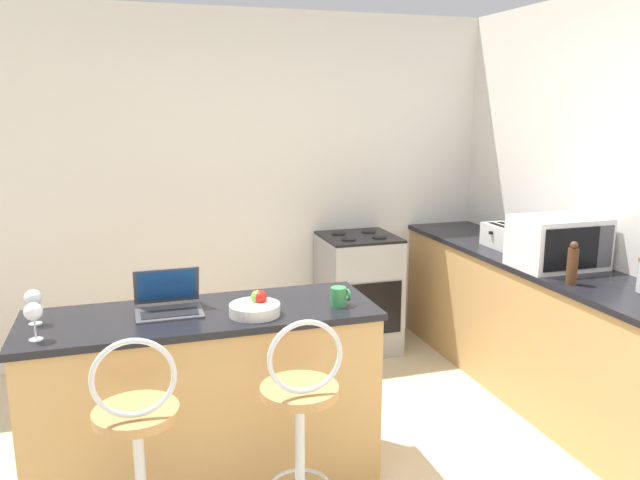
{
  "coord_description": "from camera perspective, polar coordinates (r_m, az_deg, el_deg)",
  "views": [
    {
      "loc": [
        -0.91,
        -2.28,
        1.91
      ],
      "look_at": [
        0.31,
        1.62,
        1.02
      ],
      "focal_mm": 35.0,
      "sensor_mm": 36.0,
      "label": 1
    }
  ],
  "objects": [
    {
      "name": "wall_back",
      "position": [
        4.85,
        -6.49,
        5.0
      ],
      "size": [
        12.0,
        0.06,
        2.6
      ],
      "color": "silver",
      "rests_on": "ground_plane"
    },
    {
      "name": "breakfast_bar",
      "position": [
        3.29,
        -10.37,
        -14.06
      ],
      "size": [
        1.71,
        0.59,
        0.92
      ],
      "color": "tan",
      "rests_on": "ground_plane"
    },
    {
      "name": "counter_right",
      "position": [
        4.37,
        19.71,
        -7.83
      ],
      "size": [
        0.58,
        2.94,
        0.92
      ],
      "color": "tan",
      "rests_on": "ground_plane"
    },
    {
      "name": "bar_stool_near",
      "position": [
        2.75,
        -16.19,
        -18.89
      ],
      "size": [
        0.4,
        0.4,
        1.06
      ],
      "color": "silver",
      "rests_on": "ground_plane"
    },
    {
      "name": "bar_stool_far",
      "position": [
        2.83,
        -1.76,
        -17.44
      ],
      "size": [
        0.4,
        0.4,
        1.06
      ],
      "color": "silver",
      "rests_on": "ground_plane"
    },
    {
      "name": "laptop",
      "position": [
        3.14,
        -13.71,
        -5.43
      ],
      "size": [
        0.32,
        0.27,
        0.21
      ],
      "color": "#47474C",
      "rests_on": "breakfast_bar"
    },
    {
      "name": "microwave",
      "position": [
        4.12,
        20.96,
        -0.19
      ],
      "size": [
        0.53,
        0.37,
        0.32
      ],
      "color": "white",
      "rests_on": "counter_right"
    },
    {
      "name": "toaster",
      "position": [
        4.58,
        16.38,
        0.33
      ],
      "size": [
        0.2,
        0.32,
        0.16
      ],
      "color": "silver",
      "rests_on": "counter_right"
    },
    {
      "name": "stove_range",
      "position": [
        4.93,
        3.52,
        -4.84
      ],
      "size": [
        0.56,
        0.57,
        0.93
      ],
      "color": "#9EA3A8",
      "rests_on": "ground_plane"
    },
    {
      "name": "wine_glass_short",
      "position": [
        2.93,
        -24.74,
        -6.06
      ],
      "size": [
        0.08,
        0.08,
        0.17
      ],
      "color": "silver",
      "rests_on": "breakfast_bar"
    },
    {
      "name": "fruit_bowl",
      "position": [
        3.03,
        -5.92,
        -6.11
      ],
      "size": [
        0.25,
        0.25,
        0.11
      ],
      "color": "silver",
      "rests_on": "breakfast_bar"
    },
    {
      "name": "wine_glass_tall",
      "position": [
        3.14,
        -24.77,
        -4.92
      ],
      "size": [
        0.08,
        0.08,
        0.17
      ],
      "color": "silver",
      "rests_on": "breakfast_bar"
    },
    {
      "name": "pepper_mill",
      "position": [
        3.76,
        22.08,
        -2.06
      ],
      "size": [
        0.06,
        0.06,
        0.25
      ],
      "color": "#4C2D19",
      "rests_on": "counter_right"
    },
    {
      "name": "mug_green",
      "position": [
        3.13,
        1.75,
        -5.19
      ],
      "size": [
        0.1,
        0.08,
        0.1
      ],
      "color": "#338447",
      "rests_on": "breakfast_bar"
    }
  ]
}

